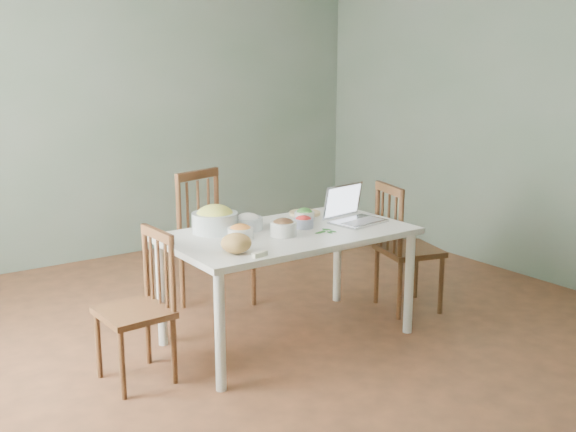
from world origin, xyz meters
TOP-DOWN VIEW (x-y plane):
  - floor at (0.00, 0.00)m, footprint 5.00×5.00m
  - wall_back at (0.00, 2.50)m, footprint 5.00×0.00m
  - wall_right at (2.50, 0.00)m, footprint 0.00×5.00m
  - dining_table at (0.06, -0.04)m, footprint 1.57×0.88m
  - chair_far at (-0.02, 0.75)m, footprint 0.55×0.53m
  - chair_left at (-1.00, -0.03)m, footprint 0.38×0.40m
  - chair_right at (1.11, -0.09)m, footprint 0.49×0.51m
  - bread_boule at (-0.47, -0.28)m, footprint 0.20×0.20m
  - butter_stick at (-0.40, -0.42)m, footprint 0.10×0.05m
  - bowl_squash at (-0.33, 0.21)m, footprint 0.30×0.30m
  - bowl_carrot at (-0.28, -0.02)m, footprint 0.19×0.19m
  - bowl_onion at (-0.13, 0.15)m, footprint 0.21×0.21m
  - bowl_mushroom at (-0.03, -0.11)m, footprint 0.20×0.20m
  - bowl_redpep at (0.20, -0.02)m, footprint 0.13×0.13m
  - bowl_broccoli at (0.32, 0.13)m, footprint 0.17×0.17m
  - flatbread at (0.43, 0.28)m, footprint 0.24×0.24m
  - basil_bunch at (0.24, -0.19)m, footprint 0.17×0.17m
  - laptop at (0.58, -0.12)m, footprint 0.39×0.34m

SIDE VIEW (x-z plane):
  - floor at x=0.00m, z-range 0.00..0.00m
  - dining_table at x=0.06m, z-range 0.00..0.73m
  - chair_left at x=-1.00m, z-range 0.00..0.87m
  - chair_right at x=1.11m, z-range 0.00..0.94m
  - chair_far at x=-0.02m, z-range 0.00..1.01m
  - basil_bunch at x=0.24m, z-range 0.73..0.75m
  - flatbread at x=0.43m, z-range 0.73..0.75m
  - butter_stick at x=-0.40m, z-range 0.73..0.76m
  - bowl_redpep at x=0.20m, z-range 0.73..0.81m
  - bowl_broccoli at x=0.32m, z-range 0.73..0.82m
  - bowl_carrot at x=-0.28m, z-range 0.73..0.82m
  - bowl_onion at x=-0.13m, z-range 0.73..0.84m
  - bowl_mushroom at x=-0.03m, z-range 0.73..0.84m
  - bread_boule at x=-0.47m, z-range 0.73..0.85m
  - bowl_squash at x=-0.33m, z-range 0.73..0.90m
  - laptop at x=0.58m, z-range 0.73..0.98m
  - wall_back at x=0.00m, z-range 0.00..2.70m
  - wall_right at x=2.50m, z-range 0.00..2.70m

